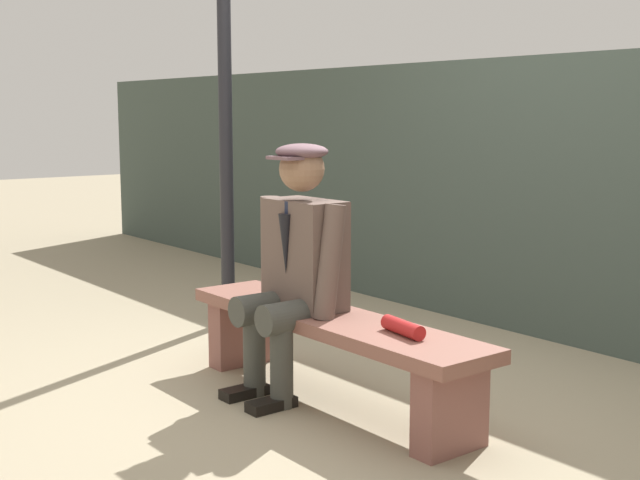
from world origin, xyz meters
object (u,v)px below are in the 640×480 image
rolled_magazine (403,327)px  lamp_post (225,57)px  seated_man (296,262)px  bench (330,339)px

rolled_magazine → lamp_post: (2.12, -0.44, 1.27)m
seated_man → rolled_magazine: bearing=-174.4°
bench → lamp_post: bearing=-15.4°
seated_man → rolled_magazine: 0.71m
rolled_magazine → bench: bearing=1.4°
rolled_magazine → lamp_post: lamp_post is taller
bench → seated_man: 0.40m
seated_man → lamp_post: bearing=-19.3°
seated_man → rolled_magazine: size_ratio=4.96×
bench → lamp_post: 2.21m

